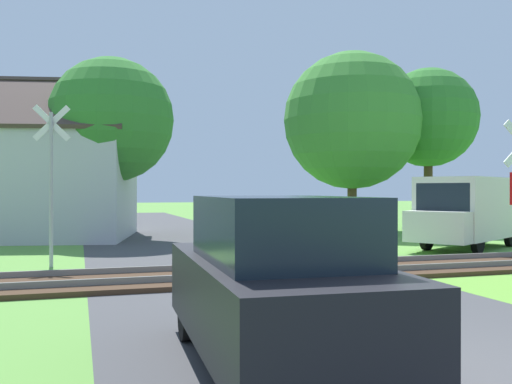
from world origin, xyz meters
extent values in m
plane|color=#5B933D|center=(0.00, 0.00, 0.00)|extent=(160.00, 160.00, 0.00)
cube|color=#424244|center=(0.00, 2.00, 0.00)|extent=(6.53, 80.00, 0.01)
cube|color=#422D1E|center=(0.00, 6.64, 0.05)|extent=(60.00, 2.60, 0.10)
cube|color=slate|center=(0.00, 7.36, 0.16)|extent=(60.00, 0.08, 0.12)
cube|color=slate|center=(0.00, 5.92, 0.16)|extent=(60.00, 0.08, 0.12)
cylinder|color=#9E9EA5|center=(-4.04, 9.56, 1.85)|extent=(0.09, 0.09, 3.71)
cube|color=white|center=(-4.03, 9.62, 3.46)|extent=(0.87, 0.16, 0.88)
cube|color=white|center=(-4.03, 9.62, 3.46)|extent=(0.87, 0.16, 0.88)
cube|color=#B7B7BC|center=(-5.46, 18.55, 2.02)|extent=(9.01, 7.58, 4.05)
cube|color=#473833|center=(-5.77, 17.06, 5.03)|extent=(8.85, 5.06, 2.29)
cube|color=#473833|center=(-5.15, 20.04, 5.03)|extent=(8.85, 5.06, 2.29)
cube|color=brown|center=(-3.32, 18.11, 5.11)|extent=(0.59, 0.59, 1.10)
cylinder|color=#513823|center=(8.30, 18.19, 1.33)|extent=(0.42, 0.42, 2.66)
sphere|color=#3D8433|center=(8.30, 18.19, 4.96)|extent=(6.14, 6.14, 6.14)
cylinder|color=#513823|center=(12.24, 18.19, 1.75)|extent=(0.40, 0.40, 3.51)
sphere|color=#337A2D|center=(12.24, 18.19, 5.24)|extent=(4.62, 4.62, 4.62)
cylinder|color=#513823|center=(-2.25, 16.86, 1.36)|extent=(0.38, 0.38, 2.72)
sphere|color=#337A2D|center=(-2.25, 16.86, 4.45)|extent=(4.61, 4.61, 4.61)
cube|color=silver|center=(8.44, 10.33, 1.29)|extent=(4.58, 3.81, 1.90)
cube|color=silver|center=(6.35, 9.05, 0.79)|extent=(1.54, 1.91, 0.90)
cube|color=#19232D|center=(6.66, 9.24, 1.62)|extent=(0.87, 1.40, 0.85)
cube|color=navy|center=(7.94, 11.14, 0.96)|extent=(3.23, 1.98, 0.16)
cylinder|color=black|center=(6.81, 10.25, 0.34)|extent=(0.67, 0.51, 0.68)
cylinder|color=black|center=(7.62, 8.92, 0.34)|extent=(0.67, 0.51, 0.68)
cylinder|color=black|center=(9.25, 11.74, 0.34)|extent=(0.67, 0.51, 0.68)
cylinder|color=black|center=(10.06, 10.40, 0.34)|extent=(0.67, 0.51, 0.68)
cube|color=black|center=(-1.49, 0.62, 0.72)|extent=(1.82, 4.07, 0.84)
cube|color=#19232D|center=(-1.50, 0.42, 1.46)|extent=(1.49, 2.26, 0.64)
cylinder|color=black|center=(-0.73, 1.94, 0.30)|extent=(0.21, 0.61, 0.60)
cylinder|color=black|center=(-2.13, 2.01, 0.30)|extent=(0.21, 0.61, 0.60)
cylinder|color=black|center=(-0.86, -0.77, 0.30)|extent=(0.21, 0.61, 0.60)
camera|label=1|loc=(-3.40, -4.90, 1.84)|focal=40.00mm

